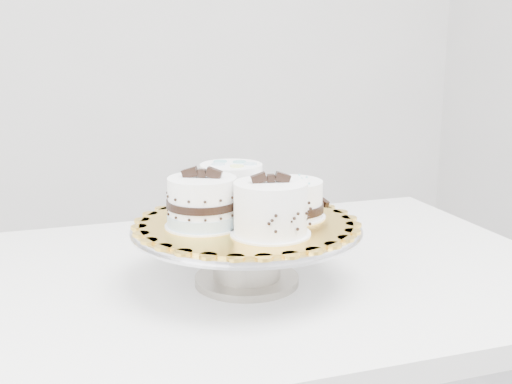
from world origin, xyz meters
name	(u,v)px	position (x,y,z in m)	size (l,w,h in m)	color
table	(243,318)	(0.11, 0.14, 0.66)	(1.16, 0.81, 0.75)	white
cake_stand	(247,243)	(0.09, 0.09, 0.82)	(0.37, 0.37, 0.10)	gray
cake_board	(247,223)	(0.09, 0.09, 0.85)	(0.34, 0.34, 0.01)	gold
cake_swirl	(271,210)	(0.10, 0.01, 0.89)	(0.13, 0.13, 0.10)	white
cake_banded	(203,204)	(0.02, 0.09, 0.89)	(0.15, 0.15, 0.10)	white
cake_dots	(231,186)	(0.10, 0.17, 0.90)	(0.14, 0.14, 0.08)	white
cake_ribbon	(291,200)	(0.17, 0.08, 0.88)	(0.13, 0.13, 0.06)	white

